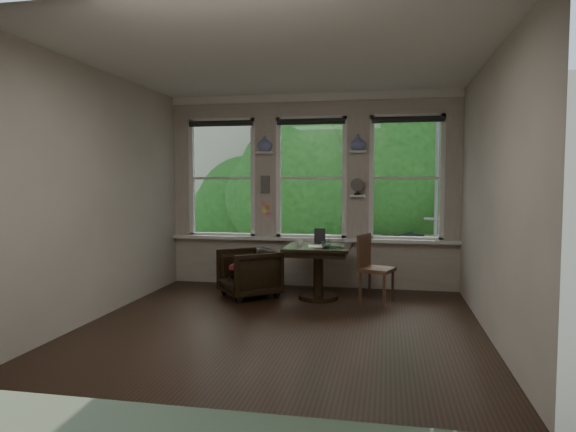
% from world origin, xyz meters
% --- Properties ---
extents(ground, '(4.50, 4.50, 0.00)m').
position_xyz_m(ground, '(0.00, 0.00, 0.00)').
color(ground, black).
rests_on(ground, ground).
extents(ceiling, '(4.50, 4.50, 0.00)m').
position_xyz_m(ceiling, '(0.00, 0.00, 3.00)').
color(ceiling, silver).
rests_on(ceiling, ground).
extents(wall_back, '(4.50, 0.00, 4.50)m').
position_xyz_m(wall_back, '(0.00, 2.25, 1.50)').
color(wall_back, beige).
rests_on(wall_back, ground).
extents(wall_front, '(4.50, 0.00, 4.50)m').
position_xyz_m(wall_front, '(0.00, -2.25, 1.50)').
color(wall_front, beige).
rests_on(wall_front, ground).
extents(wall_left, '(0.00, 4.50, 4.50)m').
position_xyz_m(wall_left, '(-2.25, 0.00, 1.50)').
color(wall_left, beige).
rests_on(wall_left, ground).
extents(wall_right, '(0.00, 4.50, 4.50)m').
position_xyz_m(wall_right, '(2.25, 0.00, 1.50)').
color(wall_right, beige).
rests_on(wall_right, ground).
extents(window_left, '(1.10, 0.12, 1.90)m').
position_xyz_m(window_left, '(-1.45, 2.25, 1.70)').
color(window_left, white).
rests_on(window_left, ground).
extents(window_center, '(1.10, 0.12, 1.90)m').
position_xyz_m(window_center, '(0.00, 2.25, 1.70)').
color(window_center, white).
rests_on(window_center, ground).
extents(window_right, '(1.10, 0.12, 1.90)m').
position_xyz_m(window_right, '(1.45, 2.25, 1.70)').
color(window_right, white).
rests_on(window_right, ground).
extents(shelf_left, '(0.26, 0.16, 0.03)m').
position_xyz_m(shelf_left, '(-0.72, 2.15, 2.10)').
color(shelf_left, white).
rests_on(shelf_left, ground).
extents(shelf_right, '(0.26, 0.16, 0.03)m').
position_xyz_m(shelf_right, '(0.72, 2.15, 2.10)').
color(shelf_right, white).
rests_on(shelf_right, ground).
extents(intercom, '(0.14, 0.06, 0.28)m').
position_xyz_m(intercom, '(-0.72, 2.18, 1.60)').
color(intercom, '#59544F').
rests_on(intercom, ground).
extents(sticky_notes, '(0.16, 0.01, 0.24)m').
position_xyz_m(sticky_notes, '(-0.72, 2.19, 1.25)').
color(sticky_notes, pink).
rests_on(sticky_notes, ground).
extents(desk_fan, '(0.20, 0.20, 0.24)m').
position_xyz_m(desk_fan, '(0.72, 2.13, 1.53)').
color(desk_fan, '#59544F').
rests_on(desk_fan, ground).
extents(vase_left, '(0.24, 0.24, 0.25)m').
position_xyz_m(vase_left, '(-0.72, 2.15, 2.24)').
color(vase_left, silver).
rests_on(vase_left, shelf_left).
extents(vase_right, '(0.24, 0.24, 0.25)m').
position_xyz_m(vase_right, '(0.72, 2.15, 2.24)').
color(vase_right, silver).
rests_on(vase_right, shelf_right).
extents(table, '(0.90, 0.90, 0.75)m').
position_xyz_m(table, '(0.23, 1.36, 0.38)').
color(table, black).
rests_on(table, ground).
extents(armchair_left, '(1.05, 1.05, 0.69)m').
position_xyz_m(armchair_left, '(-0.76, 1.29, 0.34)').
color(armchair_left, black).
rests_on(armchair_left, ground).
extents(cushion_red, '(0.45, 0.45, 0.06)m').
position_xyz_m(cushion_red, '(-0.76, 1.29, 0.45)').
color(cushion_red, maroon).
rests_on(cushion_red, armchair_left).
extents(side_chair_right, '(0.54, 0.54, 0.92)m').
position_xyz_m(side_chair_right, '(1.04, 1.32, 0.46)').
color(side_chair_right, '#462319').
rests_on(side_chair_right, ground).
extents(laptop, '(0.31, 0.20, 0.02)m').
position_xyz_m(laptop, '(0.44, 1.24, 0.76)').
color(laptop, black).
rests_on(laptop, table).
extents(mug, '(0.10, 0.10, 0.09)m').
position_xyz_m(mug, '(-0.03, 1.34, 0.79)').
color(mug, white).
rests_on(mug, table).
extents(drinking_glass, '(0.13, 0.13, 0.10)m').
position_xyz_m(drinking_glass, '(0.36, 1.14, 0.80)').
color(drinking_glass, white).
rests_on(drinking_glass, table).
extents(tablet, '(0.17, 0.09, 0.22)m').
position_xyz_m(tablet, '(0.21, 1.63, 0.86)').
color(tablet, black).
rests_on(tablet, table).
extents(papers, '(0.26, 0.33, 0.00)m').
position_xyz_m(papers, '(0.21, 1.33, 0.75)').
color(papers, silver).
rests_on(papers, table).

